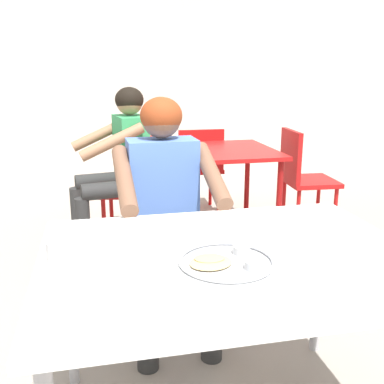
{
  "coord_description": "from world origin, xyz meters",
  "views": [
    {
      "loc": [
        -0.33,
        -1.37,
        1.32
      ],
      "look_at": [
        0.01,
        0.21,
        0.87
      ],
      "focal_mm": 41.88,
      "sensor_mm": 36.0,
      "label": 1
    }
  ],
  "objects_px": {
    "patron_background": "(119,154)",
    "drinking_cup": "(59,253)",
    "chair_foreground": "(159,226)",
    "table_foreground": "(229,271)",
    "chair_red_left": "(137,181)",
    "thali_tray": "(227,261)",
    "diner_foreground": "(166,197)",
    "chair_red_far": "(198,164)",
    "chair_red_right": "(302,174)",
    "table_background_red": "(222,161)"
  },
  "relations": [
    {
      "from": "patron_background",
      "to": "drinking_cup",
      "type": "bearing_deg",
      "value": -98.45
    },
    {
      "from": "chair_foreground",
      "to": "patron_background",
      "type": "distance_m",
      "value": 1.02
    },
    {
      "from": "table_foreground",
      "to": "chair_red_left",
      "type": "height_order",
      "value": "chair_red_left"
    },
    {
      "from": "table_foreground",
      "to": "drinking_cup",
      "type": "distance_m",
      "value": 0.56
    },
    {
      "from": "drinking_cup",
      "to": "chair_red_left",
      "type": "relative_size",
      "value": 0.11
    },
    {
      "from": "thali_tray",
      "to": "drinking_cup",
      "type": "xyz_separation_m",
      "value": [
        -0.51,
        0.09,
        0.04
      ]
    },
    {
      "from": "diner_foreground",
      "to": "chair_red_far",
      "type": "relative_size",
      "value": 1.48
    },
    {
      "from": "drinking_cup",
      "to": "chair_red_far",
      "type": "distance_m",
      "value": 2.81
    },
    {
      "from": "diner_foreground",
      "to": "patron_background",
      "type": "relative_size",
      "value": 1.0
    },
    {
      "from": "table_foreground",
      "to": "chair_red_far",
      "type": "distance_m",
      "value": 2.65
    },
    {
      "from": "drinking_cup",
      "to": "diner_foreground",
      "type": "relative_size",
      "value": 0.08
    },
    {
      "from": "table_foreground",
      "to": "chair_red_far",
      "type": "bearing_deg",
      "value": 79.25
    },
    {
      "from": "diner_foreground",
      "to": "chair_red_right",
      "type": "relative_size",
      "value": 1.4
    },
    {
      "from": "table_foreground",
      "to": "chair_red_right",
      "type": "bearing_deg",
      "value": 58.28
    },
    {
      "from": "patron_background",
      "to": "chair_red_left",
      "type": "bearing_deg",
      "value": 20.34
    },
    {
      "from": "chair_foreground",
      "to": "diner_foreground",
      "type": "height_order",
      "value": "diner_foreground"
    },
    {
      "from": "chair_red_left",
      "to": "chair_red_far",
      "type": "bearing_deg",
      "value": 44.39
    },
    {
      "from": "table_foreground",
      "to": "thali_tray",
      "type": "distance_m",
      "value": 0.12
    },
    {
      "from": "chair_red_left",
      "to": "chair_red_right",
      "type": "bearing_deg",
      "value": -1.9
    },
    {
      "from": "drinking_cup",
      "to": "chair_foreground",
      "type": "bearing_deg",
      "value": 65.2
    },
    {
      "from": "table_foreground",
      "to": "table_background_red",
      "type": "distance_m",
      "value": 2.03
    },
    {
      "from": "table_background_red",
      "to": "chair_red_right",
      "type": "relative_size",
      "value": 0.98
    },
    {
      "from": "diner_foreground",
      "to": "chair_red_right",
      "type": "xyz_separation_m",
      "value": [
        1.31,
        1.21,
        -0.22
      ]
    },
    {
      "from": "table_foreground",
      "to": "chair_foreground",
      "type": "distance_m",
      "value": 0.98
    },
    {
      "from": "chair_red_left",
      "to": "thali_tray",
      "type": "bearing_deg",
      "value": -87.55
    },
    {
      "from": "chair_red_far",
      "to": "patron_background",
      "type": "bearing_deg",
      "value": -138.92
    },
    {
      "from": "diner_foreground",
      "to": "patron_background",
      "type": "xyz_separation_m",
      "value": [
        -0.16,
        1.21,
        0.0
      ]
    },
    {
      "from": "diner_foreground",
      "to": "chair_red_left",
      "type": "relative_size",
      "value": 1.42
    },
    {
      "from": "drinking_cup",
      "to": "patron_background",
      "type": "height_order",
      "value": "patron_background"
    },
    {
      "from": "chair_red_far",
      "to": "patron_background",
      "type": "xyz_separation_m",
      "value": [
        -0.75,
        -0.65,
        0.24
      ]
    },
    {
      "from": "chair_red_right",
      "to": "drinking_cup",
      "type": "bearing_deg",
      "value": -131.98
    },
    {
      "from": "table_foreground",
      "to": "chair_red_far",
      "type": "height_order",
      "value": "chair_red_far"
    },
    {
      "from": "table_background_red",
      "to": "chair_red_far",
      "type": "distance_m",
      "value": 0.66
    },
    {
      "from": "thali_tray",
      "to": "table_background_red",
      "type": "xyz_separation_m",
      "value": [
        0.57,
        2.04,
        -0.11
      ]
    },
    {
      "from": "chair_red_right",
      "to": "table_background_red",
      "type": "bearing_deg",
      "value": 179.15
    },
    {
      "from": "thali_tray",
      "to": "chair_red_left",
      "type": "distance_m",
      "value": 2.09
    },
    {
      "from": "diner_foreground",
      "to": "chair_red_left",
      "type": "distance_m",
      "value": 1.28
    },
    {
      "from": "chair_red_right",
      "to": "patron_background",
      "type": "relative_size",
      "value": 0.71
    },
    {
      "from": "table_background_red",
      "to": "chair_foreground",
      "type": "bearing_deg",
      "value": -122.53
    },
    {
      "from": "chair_foreground",
      "to": "thali_tray",
      "type": "bearing_deg",
      "value": -86.3
    },
    {
      "from": "thali_tray",
      "to": "chair_red_right",
      "type": "height_order",
      "value": "chair_red_right"
    },
    {
      "from": "diner_foreground",
      "to": "drinking_cup",
      "type": "bearing_deg",
      "value": -121.31
    },
    {
      "from": "chair_foreground",
      "to": "diner_foreground",
      "type": "xyz_separation_m",
      "value": [
        0.0,
        -0.22,
        0.22
      ]
    },
    {
      "from": "chair_red_right",
      "to": "chair_foreground",
      "type": "bearing_deg",
      "value": -142.93
    },
    {
      "from": "thali_tray",
      "to": "chair_foreground",
      "type": "distance_m",
      "value": 1.07
    },
    {
      "from": "table_background_red",
      "to": "chair_red_far",
      "type": "xyz_separation_m",
      "value": [
        -0.04,
        0.64,
        -0.16
      ]
    },
    {
      "from": "chair_foreground",
      "to": "chair_red_left",
      "type": "bearing_deg",
      "value": 91.19
    },
    {
      "from": "chair_foreground",
      "to": "chair_red_left",
      "type": "height_order",
      "value": "chair_red_left"
    },
    {
      "from": "drinking_cup",
      "to": "chair_red_left",
      "type": "height_order",
      "value": "chair_red_left"
    },
    {
      "from": "thali_tray",
      "to": "chair_red_far",
      "type": "height_order",
      "value": "chair_red_far"
    }
  ]
}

